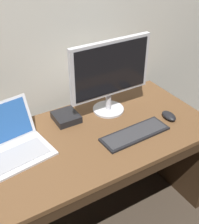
{
  "coord_description": "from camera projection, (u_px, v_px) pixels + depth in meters",
  "views": [
    {
      "loc": [
        -0.61,
        -1.2,
        1.8
      ],
      "look_at": [
        0.11,
        0.0,
        0.87
      ],
      "focal_mm": 48.38,
      "sensor_mm": 36.0,
      "label": 1
    }
  ],
  "objects": [
    {
      "name": "ground_plane",
      "position": [
        86.0,
        220.0,
        2.11
      ],
      "size": [
        14.0,
        14.0,
        0.0
      ],
      "primitive_type": "plane",
      "color": "#382D23"
    },
    {
      "name": "desk",
      "position": [
        84.0,
        167.0,
        1.82
      ],
      "size": [
        1.55,
        0.72,
        0.73
      ],
      "color": "brown",
      "rests_on": "ground"
    },
    {
      "name": "laptop_silver",
      "position": [
        12.0,
        143.0,
        1.6
      ],
      "size": [
        0.39,
        0.37,
        0.23
      ],
      "color": "silver",
      "rests_on": "desk"
    },
    {
      "name": "external_monitor",
      "position": [
        110.0,
        73.0,
        1.79
      ],
      "size": [
        0.53,
        0.2,
        0.48
      ],
      "color": "#B7B7BC",
      "rests_on": "desk"
    },
    {
      "name": "wired_keyboard",
      "position": [
        135.0,
        134.0,
        1.73
      ],
      "size": [
        0.42,
        0.15,
        0.02
      ],
      "color": "black",
      "rests_on": "desk"
    },
    {
      "name": "computer_mouse",
      "position": [
        169.0,
        116.0,
        1.87
      ],
      "size": [
        0.07,
        0.12,
        0.04
      ],
      "primitive_type": "ellipsoid",
      "rotation": [
        0.0,
        0.0,
        -0.09
      ],
      "color": "black",
      "rests_on": "desk"
    },
    {
      "name": "external_drive_box",
      "position": [
        65.0,
        117.0,
        1.85
      ],
      "size": [
        0.15,
        0.16,
        0.04
      ],
      "primitive_type": "cube",
      "rotation": [
        0.0,
        0.0,
        -0.02
      ],
      "color": "black",
      "rests_on": "desk"
    }
  ]
}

